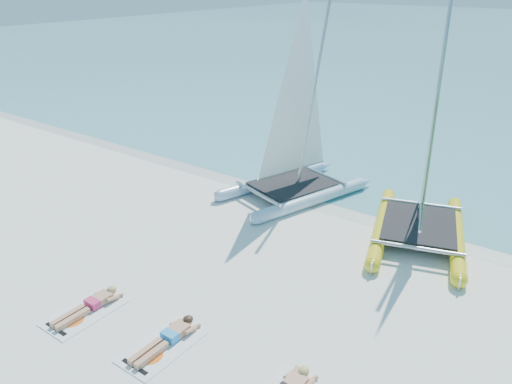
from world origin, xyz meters
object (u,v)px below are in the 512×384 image
towel_b (162,346)px  catamaran_blue (296,136)px  sunbather_a (91,304)px  sunbather_b (168,337)px  towel_a (85,312)px  catamaran_yellow (428,159)px

towel_b → catamaran_blue: bearing=103.3°
catamaran_blue → sunbather_a: size_ratio=4.20×
towel_b → sunbather_b: 0.22m
towel_a → sunbather_b: (2.29, 0.44, 0.11)m
sunbather_a → towel_b: (2.29, 0.06, -0.11)m
catamaran_blue → sunbather_b: (1.98, -8.21, -2.05)m
catamaran_blue → sunbather_a: 8.71m
towel_a → sunbather_a: sunbather_a is taller
catamaran_blue → sunbather_b: catamaran_blue is taller
catamaran_blue → towel_a: catamaran_blue is taller
catamaran_yellow → sunbather_b: catamaran_yellow is taller
sunbather_a → towel_a: bearing=-90.0°
catamaran_yellow → towel_b: bearing=-124.1°
catamaran_yellow → sunbather_a: size_ratio=4.23×
catamaran_yellow → towel_b: size_ratio=3.94×
sunbather_b → towel_a: bearing=-169.1°
catamaran_blue → sunbather_b: bearing=-58.9°
sunbather_a → towel_b: sunbather_a is taller
catamaran_blue → towel_a: bearing=-74.6°
sunbather_a → sunbather_b: (2.29, 0.25, 0.00)m
sunbather_a → catamaran_yellow: bearing=60.4°
catamaran_yellow → sunbather_b: size_ratio=4.23×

